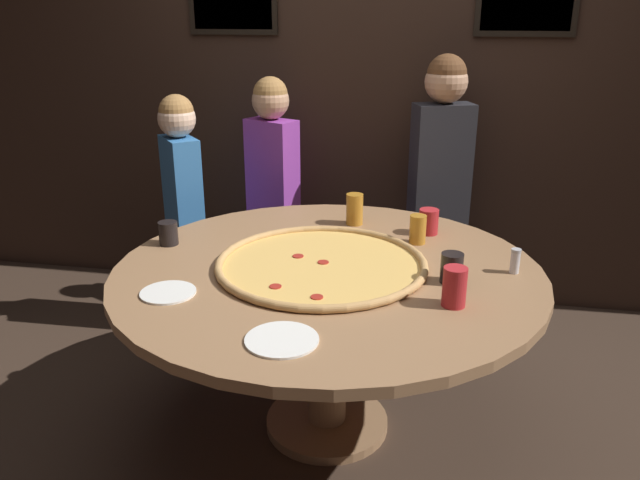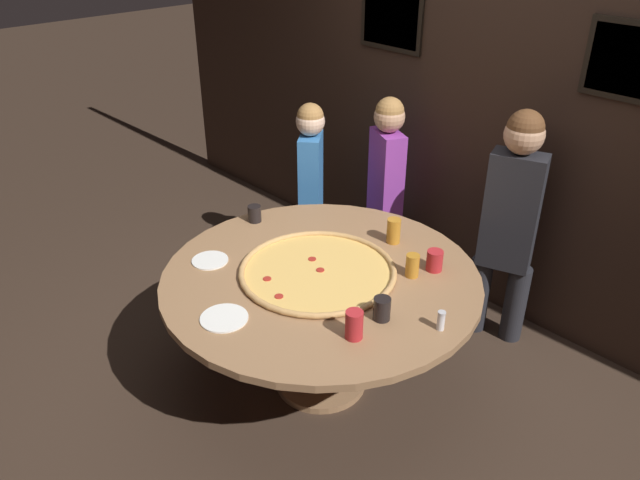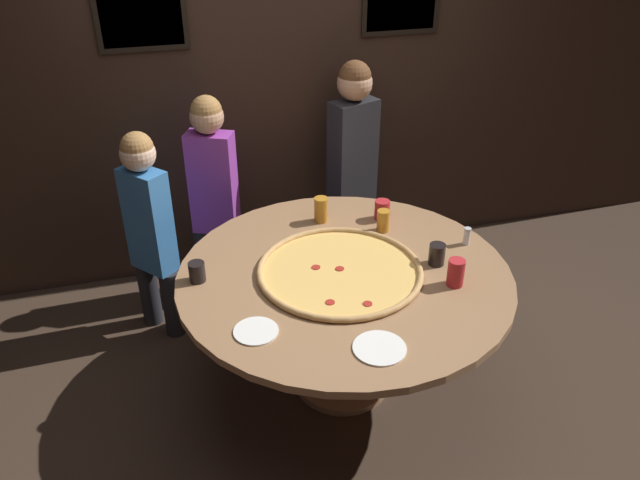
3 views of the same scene
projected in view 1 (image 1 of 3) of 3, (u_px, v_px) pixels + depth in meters
The scene contains 16 objects.
ground_plane at pixel (327, 425), 2.69m from camera, with size 24.00×24.00×0.00m, color #38281E.
back_wall at pixel (372, 80), 3.56m from camera, with size 6.40×0.08×2.60m.
dining_table at pixel (328, 295), 2.48m from camera, with size 1.67×1.67×0.74m.
giant_pizza at pixel (322, 263), 2.44m from camera, with size 0.83×0.83×0.03m.
drink_cup_far_right at pixel (168, 233), 2.66m from camera, with size 0.08×0.08×0.10m, color black.
drink_cup_front_edge at pixel (429, 222), 2.78m from camera, with size 0.09×0.09×0.11m, color #B22328.
drink_cup_far_left at pixel (452, 268), 2.28m from camera, with size 0.08×0.08×0.11m, color black.
drink_cup_beside_pizza at pixel (418, 229), 2.67m from camera, with size 0.07×0.07×0.12m, color #BC7A23.
drink_cup_by_shaker at pixel (355, 209), 2.90m from camera, with size 0.08×0.08×0.15m, color #BC7A23.
drink_cup_near_left at pixel (454, 287), 2.10m from camera, with size 0.08×0.08×0.14m, color #B22328.
white_plate_right_side at pixel (168, 293), 2.21m from camera, with size 0.20×0.20×0.01m, color white.
white_plate_near_front at pixel (282, 340), 1.89m from camera, with size 0.23×0.23×0.01m, color white.
condiment_shaker at pixel (515, 261), 2.37m from camera, with size 0.04×0.04×0.10m.
diner_far_right at pixel (273, 183), 3.52m from camera, with size 0.36×0.26×1.35m.
diner_side_right at pixel (440, 176), 3.37m from camera, with size 0.39×0.26×1.48m.
diner_side_left at pixel (183, 201), 3.31m from camera, with size 0.30×0.32×1.29m.
Camera 1 is at (0.39, -2.21, 1.69)m, focal length 35.00 mm.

